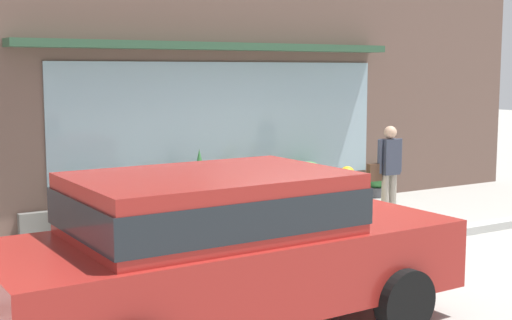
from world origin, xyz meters
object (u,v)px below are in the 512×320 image
Objects in this scene: parked_car_red at (222,243)px; potted_plant_low_front at (200,188)px; potted_plant_window_center at (254,197)px; fire_hydrant at (347,196)px; pedestrian_with_handbag at (388,167)px; potted_plant_corner_tall at (143,208)px; potted_plant_by_entrance at (309,182)px; potted_plant_window_right at (377,182)px; potted_plant_near_hydrant at (75,217)px.

parked_car_red is 3.64× the size of potted_plant_low_front.
parked_car_red is 6.19× the size of potted_plant_window_center.
pedestrian_with_handbag is at bearing -0.79° from fire_hydrant.
potted_plant_corner_tall is at bearing 172.09° from potted_plant_window_center.
potted_plant_by_entrance is (4.20, 4.57, -0.39)m from parked_car_red.
pedestrian_with_handbag is 1.28× the size of potted_plant_low_front.
potted_plant_window_right is (4.87, 0.19, -0.02)m from potted_plant_corner_tall.
parked_car_red is 6.22m from potted_plant_by_entrance.
potted_plant_by_entrance is (1.26, 0.21, 0.13)m from potted_plant_window_center.
fire_hydrant is at bearing -34.84° from potted_plant_low_front.
potted_plant_window_center is (2.94, 4.36, -0.52)m from parked_car_red.
parked_car_red reaches higher than potted_plant_near_hydrant.
potted_plant_window_center reaches higher than potted_plant_near_hydrant.
potted_plant_by_entrance is at bearing -172.34° from potted_plant_window_right.
potted_plant_near_hydrant is (-1.10, -0.09, -0.01)m from potted_plant_corner_tall.
pedestrian_with_handbag is at bearing -37.45° from potted_plant_window_center.
pedestrian_with_handbag is at bearing 31.51° from parked_car_red.
parked_car_red is at bearing -89.93° from potted_plant_near_hydrant.
potted_plant_by_entrance is at bearing 77.00° from fire_hydrant.
potted_plant_window_right is 4.05m from potted_plant_low_front.
potted_plant_low_front is at bearing -173.76° from potted_plant_window_right.
potted_plant_near_hydrant reaches higher than potted_plant_corner_tall.
pedestrian_with_handbag is 2.27m from potted_plant_window_right.
fire_hydrant reaches higher than potted_plant_by_entrance.
potted_plant_near_hydrant is at bearing 159.03° from fire_hydrant.
potted_plant_by_entrance reaches higher than potted_plant_window_right.
potted_plant_low_front reaches higher than potted_plant_corner_tall.
potted_plant_low_front is (0.86, -0.25, 0.27)m from potted_plant_corner_tall.
potted_plant_corner_tall is (-3.58, 1.58, -0.58)m from pedestrian_with_handbag.
potted_plant_near_hydrant is 0.85× the size of potted_plant_window_center.
potted_plant_window_right is 0.78× the size of potted_plant_window_center.
potted_plant_window_center is at bearing -0.54° from potted_plant_low_front.
fire_hydrant is 0.62× the size of pedestrian_with_handbag.
pedestrian_with_handbag reaches higher than parked_car_red.
potted_plant_near_hydrant is (-3.86, 1.48, -0.18)m from fire_hydrant.
fire_hydrant is 4.13m from potted_plant_near_hydrant.
potted_plant_window_center is (-0.91, 1.31, -0.13)m from fire_hydrant.
potted_plant_corner_tall is 0.48× the size of potted_plant_low_front.
potted_plant_near_hydrant is (-0.01, 4.52, -0.56)m from parked_car_red.
potted_plant_corner_tall is at bearing 150.34° from fire_hydrant.
potted_plant_window_center is (-1.73, 1.33, -0.54)m from pedestrian_with_handbag.
potted_plant_by_entrance reaches higher than potted_plant_corner_tall.
potted_plant_corner_tall is at bearing 75.21° from parked_car_red.
potted_plant_near_hydrant reaches higher than potted_plant_window_right.
potted_plant_low_front reaches higher than potted_plant_by_entrance.
fire_hydrant is 2.32m from potted_plant_low_front.
fire_hydrant is 0.22× the size of parked_car_red.
fire_hydrant is 1.57m from potted_plant_by_entrance.
fire_hydrant is 1.58× the size of potted_plant_near_hydrant.
fire_hydrant is at bearing -103.00° from potted_plant_by_entrance.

